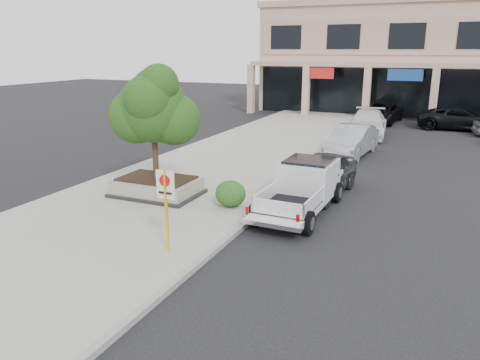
# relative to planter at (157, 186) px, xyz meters

# --- Properties ---
(ground) EXTENTS (120.00, 120.00, 0.00)m
(ground) POSITION_rel_planter_xyz_m (5.77, -2.67, -0.48)
(ground) COLOR black
(ground) RESTS_ON ground
(sidewalk) EXTENTS (8.00, 52.00, 0.15)m
(sidewalk) POSITION_rel_planter_xyz_m (0.27, 3.33, -0.40)
(sidewalk) COLOR gray
(sidewalk) RESTS_ON ground
(curb) EXTENTS (0.20, 52.00, 0.15)m
(curb) POSITION_rel_planter_xyz_m (4.22, 3.33, -0.40)
(curb) COLOR gray
(curb) RESTS_ON ground
(planter) EXTENTS (3.20, 2.20, 0.68)m
(planter) POSITION_rel_planter_xyz_m (0.00, 0.00, 0.00)
(planter) COLOR black
(planter) RESTS_ON sidewalk
(planter_tree) EXTENTS (2.90, 2.55, 4.00)m
(planter_tree) POSITION_rel_planter_xyz_m (0.13, 0.15, 2.94)
(planter_tree) COLOR black
(planter_tree) RESTS_ON planter
(no_parking_sign) EXTENTS (0.55, 0.09, 2.30)m
(no_parking_sign) POSITION_rel_planter_xyz_m (3.17, -4.25, 1.16)
(no_parking_sign) COLOR #DEAE0B
(no_parking_sign) RESTS_ON sidewalk
(hedge) EXTENTS (1.10, 0.99, 0.93)m
(hedge) POSITION_rel_planter_xyz_m (3.14, -0.11, 0.14)
(hedge) COLOR #134314
(hedge) RESTS_ON sidewalk
(pickup_truck) EXTENTS (2.16, 5.49, 1.71)m
(pickup_truck) POSITION_rel_planter_xyz_m (5.42, 0.63, 0.38)
(pickup_truck) COLOR silver
(pickup_truck) RESTS_ON ground
(curb_car_a) EXTENTS (2.38, 4.85, 1.59)m
(curb_car_a) POSITION_rel_planter_xyz_m (5.51, 3.02, 0.32)
(curb_car_a) COLOR #333539
(curb_car_a) RESTS_ON ground
(curb_car_b) EXTENTS (2.20, 5.01, 1.60)m
(curb_car_b) POSITION_rel_planter_xyz_m (5.29, 10.52, 0.32)
(curb_car_b) COLOR #9EA0A6
(curb_car_b) RESTS_ON ground
(curb_car_c) EXTENTS (2.83, 5.88, 1.65)m
(curb_car_c) POSITION_rel_planter_xyz_m (5.13, 16.72, 0.35)
(curb_car_c) COLOR silver
(curb_car_c) RESTS_ON ground
(curb_car_d) EXTENTS (3.05, 5.65, 1.51)m
(curb_car_d) POSITION_rel_planter_xyz_m (5.13, 22.94, 0.28)
(curb_car_d) COLOR black
(curb_car_d) RESTS_ON ground
(lot_car_d) EXTENTS (5.76, 2.84, 1.57)m
(lot_car_d) POSITION_rel_planter_xyz_m (10.68, 21.95, 0.31)
(lot_car_d) COLOR black
(lot_car_d) RESTS_ON ground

